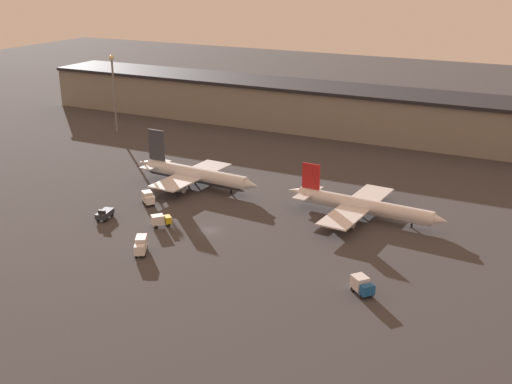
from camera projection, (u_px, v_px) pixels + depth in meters
The scene contains 10 objects.
ground at pixel (210, 230), 150.48m from camera, with size 600.00×600.00×0.00m, color #383538.
terminal_building at pixel (352, 111), 231.73m from camera, with size 257.37×23.96×16.61m.
airplane_0 at pixel (195, 175), 178.57m from camera, with size 40.59×28.41×14.59m.
airplane_1 at pixel (362, 206), 157.12m from camera, with size 41.70×32.45×11.63m.
service_vehicle_0 at pixel (105, 214), 156.86m from camera, with size 3.66×5.96×2.77m.
service_vehicle_1 at pixel (141, 245), 138.28m from camera, with size 4.77×6.14×3.49m.
service_vehicle_2 at pixel (148, 198), 165.98m from camera, with size 5.06×4.66×3.34m.
service_vehicle_3 at pixel (160, 220), 152.14m from camera, with size 4.80×4.97×2.97m.
service_vehicle_4 at pixel (362, 285), 121.41m from camera, with size 5.42×5.08×3.30m.
lamp_post_0 at pixel (114, 84), 231.15m from camera, with size 1.80×1.80×28.11m.
Camera 1 is at (72.52, -118.40, 59.71)m, focal length 45.00 mm.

